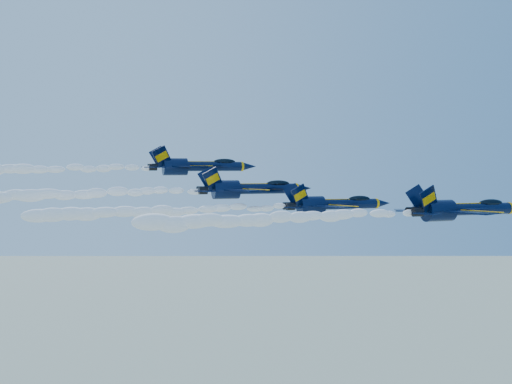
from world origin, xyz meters
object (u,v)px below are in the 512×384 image
object	(u,v)px
jet_second	(332,204)
jet_fourth	(197,166)
jet_third	(249,189)
jet_lead	(462,209)

from	to	relation	value
jet_second	jet_fourth	xyz separation A→B (m)	(-17.17, 16.37, 5.76)
jet_second	jet_third	world-z (taller)	jet_third
jet_third	jet_fourth	size ratio (longest dim) A/B	0.99
jet_second	jet_lead	bearing A→B (deg)	-42.75
jet_lead	jet_fourth	distance (m)	42.63
jet_second	jet_third	bearing A→B (deg)	155.44
jet_lead	jet_second	size ratio (longest dim) A/B	1.08
jet_fourth	jet_third	bearing A→B (deg)	-63.24
jet_lead	jet_fourth	world-z (taller)	jet_fourth
jet_third	jet_fourth	world-z (taller)	jet_fourth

